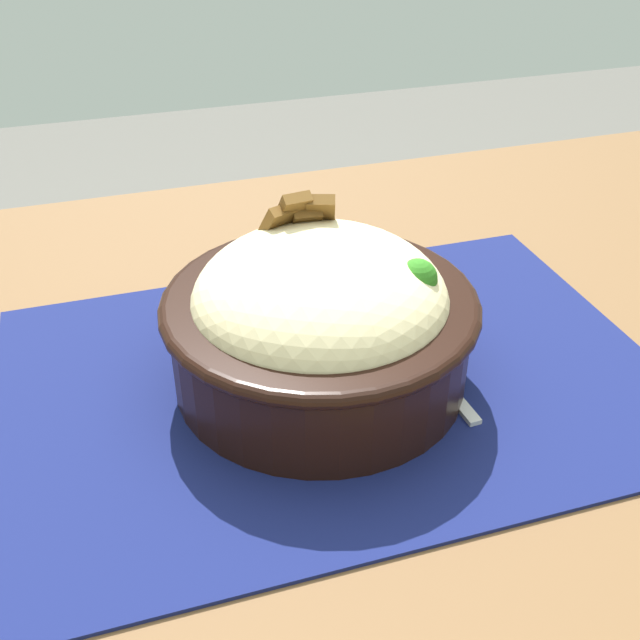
% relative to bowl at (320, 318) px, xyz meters
% --- Properties ---
extents(table, '(1.38, 0.77, 0.76)m').
position_rel_bowl_xyz_m(table, '(0.05, -0.01, -0.12)').
color(table, brown).
rests_on(table, ground_plane).
extents(placemat, '(0.47, 0.33, 0.00)m').
position_rel_bowl_xyz_m(placemat, '(0.01, -0.00, -0.05)').
color(placemat, '#11194C').
rests_on(placemat, table).
extents(bowl, '(0.24, 0.24, 0.13)m').
position_rel_bowl_xyz_m(bowl, '(0.00, 0.00, 0.00)').
color(bowl, black).
rests_on(bowl, placemat).
extents(fork, '(0.02, 0.13, 0.00)m').
position_rel_bowl_xyz_m(fork, '(0.08, -0.01, -0.05)').
color(fork, '#BEBEBE').
rests_on(fork, placemat).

